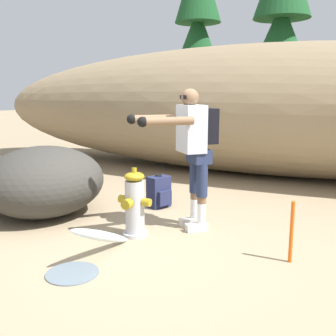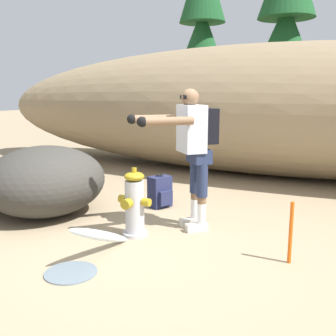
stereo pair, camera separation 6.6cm
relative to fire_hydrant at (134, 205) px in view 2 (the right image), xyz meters
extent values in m
cube|color=#998466|center=(0.26, 0.01, -0.38)|extent=(56.00, 56.00, 0.04)
ellipsoid|color=#897556|center=(0.26, 4.18, 0.90)|extent=(12.90, 3.20, 2.52)
cylinder|color=#B2B2B7|center=(0.00, 0.00, -0.34)|extent=(0.29, 0.29, 0.04)
cylinder|color=#B2B2B7|center=(0.00, 0.00, -0.02)|extent=(0.21, 0.21, 0.59)
ellipsoid|color=#9E8419|center=(0.00, 0.00, 0.32)|extent=(0.22, 0.22, 0.10)
cylinder|color=#9E8419|center=(0.00, 0.00, 0.40)|extent=(0.06, 0.06, 0.05)
cylinder|color=#9E8419|center=(-0.15, 0.00, 0.05)|extent=(0.09, 0.09, 0.09)
cylinder|color=#9E8419|center=(0.15, 0.00, 0.05)|extent=(0.09, 0.09, 0.09)
cylinder|color=#9E8419|center=(0.00, -0.15, 0.05)|extent=(0.11, 0.09, 0.11)
ellipsoid|color=silver|center=(0.00, -0.61, -0.16)|extent=(0.10, 0.95, 0.50)
cylinder|color=slate|center=(0.00, -1.06, -0.35)|extent=(0.47, 0.47, 0.01)
cube|color=beige|center=(0.56, 0.46, -0.32)|extent=(0.25, 0.26, 0.09)
cylinder|color=white|center=(0.61, 0.50, -0.15)|extent=(0.10, 0.10, 0.24)
cylinder|color=brown|center=(0.61, 0.50, 0.01)|extent=(0.10, 0.10, 0.08)
cylinder|color=#232D4C|center=(0.61, 0.50, 0.26)|extent=(0.13, 0.13, 0.41)
cube|color=beige|center=(0.42, 0.59, -0.32)|extent=(0.25, 0.26, 0.09)
cylinder|color=white|center=(0.46, 0.64, -0.15)|extent=(0.10, 0.10, 0.24)
cylinder|color=brown|center=(0.46, 0.64, 0.01)|extent=(0.10, 0.10, 0.08)
cylinder|color=#232D4C|center=(0.46, 0.64, 0.26)|extent=(0.13, 0.13, 0.41)
cube|color=#232D4C|center=(0.53, 0.57, 0.51)|extent=(0.37, 0.37, 0.16)
cube|color=#B7BCC6|center=(0.47, 0.50, 0.83)|extent=(0.43, 0.42, 0.53)
cube|color=black|center=(0.60, 0.64, 0.85)|extent=(0.31, 0.31, 0.40)
sphere|color=brown|center=(0.45, 0.48, 1.18)|extent=(0.20, 0.20, 0.20)
cube|color=black|center=(0.39, 0.42, 1.18)|extent=(0.12, 0.12, 0.04)
cylinder|color=brown|center=(0.37, 0.08, 0.94)|extent=(0.46, 0.48, 0.09)
sphere|color=black|center=(0.19, -0.12, 0.94)|extent=(0.11, 0.11, 0.11)
cylinder|color=brown|center=(0.05, 0.38, 0.94)|extent=(0.46, 0.48, 0.09)
sphere|color=black|center=(-0.13, 0.18, 0.94)|extent=(0.11, 0.11, 0.11)
cube|color=#23284C|center=(-0.29, 1.12, -0.14)|extent=(0.30, 0.35, 0.44)
cube|color=#23284C|center=(-0.17, 1.07, -0.21)|extent=(0.13, 0.22, 0.20)
torus|color=black|center=(-0.29, 1.12, 0.10)|extent=(0.10, 0.10, 0.02)
cube|color=black|center=(-0.37, 1.24, -0.14)|extent=(0.05, 0.06, 0.37)
cube|color=black|center=(-0.43, 1.09, -0.14)|extent=(0.05, 0.06, 0.37)
ellipsoid|color=#363530|center=(-1.45, 0.12, 0.10)|extent=(1.77, 1.87, 0.92)
ellipsoid|color=#38392E|center=(-2.76, 0.54, -0.07)|extent=(0.80, 0.81, 0.58)
ellipsoid|color=#363E3A|center=(-1.71, 1.02, -0.02)|extent=(0.98, 1.03, 0.68)
cylinder|color=#47331E|center=(-3.53, 10.26, 0.30)|extent=(0.31, 0.31, 1.31)
cone|color=#194C23|center=(-3.53, 10.26, 2.63)|extent=(2.60, 2.60, 3.36)
cylinder|color=#47331E|center=(-0.32, 9.21, 0.23)|extent=(0.32, 0.32, 1.18)
cone|color=#194C23|center=(-0.32, 9.21, 2.41)|extent=(2.69, 2.69, 3.17)
cylinder|color=#E55914|center=(1.69, 0.07, -0.06)|extent=(0.04, 0.04, 0.60)
camera|label=1|loc=(2.21, -3.56, 1.22)|focal=41.53mm
camera|label=2|loc=(2.27, -3.53, 1.22)|focal=41.53mm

